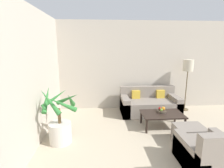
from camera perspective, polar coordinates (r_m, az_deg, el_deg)
wall_back at (r=5.71m, az=14.91°, el=5.83°), size 7.77×0.06×2.70m
wall_left at (r=2.73m, az=-31.67°, el=-2.41°), size 0.06×7.59×2.70m
potted_palm at (r=3.78m, az=-16.63°, el=-12.24°), size 0.81×0.82×1.19m
sofa_loveseat at (r=5.29m, az=12.09°, el=-6.59°), size 1.67×0.82×0.75m
floor_lamp at (r=5.68m, az=23.58°, el=4.69°), size 0.29×0.29×1.56m
coffee_table at (r=4.47m, az=16.09°, el=-9.72°), size 0.99×0.63×0.36m
fruit_bowl at (r=4.52m, az=15.88°, el=-8.61°), size 0.23×0.23×0.04m
apple_red at (r=4.55m, az=15.31°, el=-7.68°), size 0.07×0.07×0.07m
apple_green at (r=4.46m, az=15.78°, el=-8.10°), size 0.07×0.07×0.07m
orange_fruit at (r=4.53m, az=16.39°, el=-7.66°), size 0.09×0.09×0.09m
armchair at (r=3.38m, az=29.32°, el=-19.66°), size 0.81×0.88×0.79m
ottoman at (r=4.02m, az=23.93°, el=-14.95°), size 0.58×0.46×0.38m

